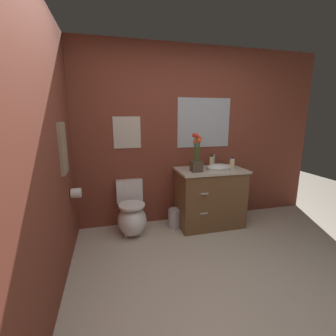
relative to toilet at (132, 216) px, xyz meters
The scene contains 14 objects.
ground_plane 1.65m from the toilet, 67.16° to the right, with size 8.96×8.96×0.00m, color beige.
wall_back 1.34m from the toilet, 19.71° to the left, with size 4.18×0.05×2.50m, color brown.
wall_left 1.58m from the toilet, 127.15° to the right, with size 0.05×4.98×2.50m, color brown.
toilet is the anchor object (origin of this frame).
vanity_cabinet 1.13m from the toilet, ahead, with size 0.94×0.56×1.01m.
flower_vase 1.17m from the toilet, ahead, with size 0.14×0.14×0.51m.
soap_bottle 1.59m from the toilet, ahead, with size 0.06×0.06×0.15m.
lotion_bottle 1.35m from the toilet, ahead, with size 0.06×0.06×0.18m.
hand_wash_bottle 1.54m from the toilet, ahead, with size 0.07×0.07×0.15m.
trash_bin 0.61m from the toilet, ahead, with size 0.18×0.18×0.27m.
wall_poster 1.12m from the toilet, 90.00° to the left, with size 0.36×0.01×0.42m, color beige.
wall_mirror 1.66m from the toilet, 13.56° to the left, with size 0.80×0.01×0.70m, color #B2BCC6.
hanging_towel 1.27m from the toilet, 149.59° to the right, with size 0.03×0.28×0.52m, color gray.
toilet_paper_roll 0.80m from the toilet, 162.94° to the right, with size 0.11×0.11×0.11m, color white.
Camera 1 is at (-0.88, -1.41, 1.53)m, focal length 24.72 mm.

